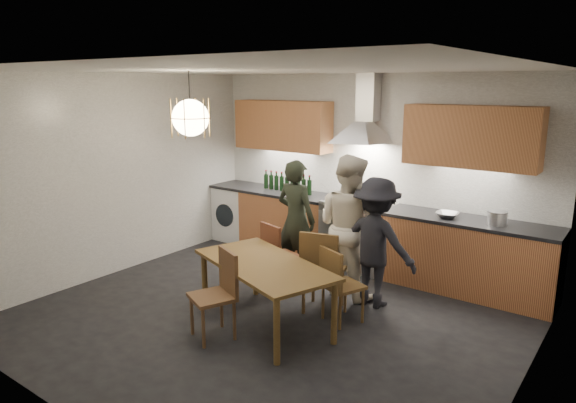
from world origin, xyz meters
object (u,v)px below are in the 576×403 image
Objects in this scene: person_right at (376,243)px; mixing_bowl at (447,215)px; person_left at (296,219)px; stock_pot at (497,218)px; chair_back_left at (277,252)px; person_mid at (348,226)px; dining_table at (264,270)px; chair_front at (220,288)px; wine_bottles at (287,182)px.

mixing_bowl is (0.47, 0.92, 0.20)m from person_right.
stock_pot is (2.26, 0.75, 0.21)m from person_left.
chair_back_left is 0.92m from person_mid.
stock_pot is at bearing 69.55° from dining_table.
dining_table is 2.03× the size of chair_front.
person_mid is (0.49, 1.68, 0.34)m from chair_front.
dining_table is at bearing 60.90° from person_right.
stock_pot is (1.44, 0.85, 0.13)m from person_mid.
mixing_bowl is (0.88, 0.83, 0.09)m from person_mid.
wine_bottles is at bearing 177.81° from mixing_bowl.
wine_bottles reaches higher than chair_back_left.
mixing_bowl reaches higher than chair_back_left.
stock_pot is (0.56, 0.02, 0.04)m from mixing_bowl.
stock_pot is at bearing -133.80° from chair_back_left.
person_right is 1.42m from stock_pot.
dining_table is at bearing -59.03° from wine_bottles.
person_left is (-0.07, 0.50, 0.29)m from chair_back_left.
person_mid is at bearing -149.57° from stock_pot.
person_left is 1.78× the size of wine_bottles.
mixing_bowl is at bearing -114.98° from person_right.
chair_back_left is 3.14× the size of mixing_bowl.
person_mid is at bearing -136.66° from mixing_bowl.
mixing_bowl is at bearing 79.86° from dining_table.
person_left is (-0.33, 1.77, 0.27)m from chair_front.
wine_bottles is at bearing 136.35° from chair_front.
dining_table is at bearing 86.70° from person_mid.
wine_bottles is (-3.01, 0.07, 0.07)m from stock_pot.
dining_table is 0.95m from chair_back_left.
stock_pot is at bearing -158.90° from person_left.
person_right is at bearing -117.03° from mixing_bowl.
dining_table is 2.38m from mixing_bowl.
dining_table is 0.50m from chair_front.
stock_pot is at bearing -135.67° from person_right.
mixing_bowl is at bearing -178.05° from stock_pot.
mixing_bowl is at bearing -126.35° from chair_back_left.
wine_bottles reaches higher than mixing_bowl.
person_right is (1.23, -0.19, -0.03)m from person_left.
person_left is 1.24m from person_right.
chair_back_left is at bearing 38.32° from person_mid.
chair_back_left is 1.66m from wine_bottles.
wine_bottles is (-2.45, 0.09, 0.11)m from mixing_bowl.
chair_back_left is at bearing 101.05° from person_left.
mixing_bowl is 2.45m from wine_bottles.
person_right is 2.24m from wine_bottles.
person_mid reaches higher than chair_back_left.
stock_pot is at bearing -140.08° from person_mid.
stock_pot is (1.72, 2.08, 0.38)m from dining_table.
person_mid is 1.68m from stock_pot.
mixing_bowl is (1.62, 1.24, 0.45)m from chair_back_left.
chair_front is at bearing -67.35° from wine_bottles.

